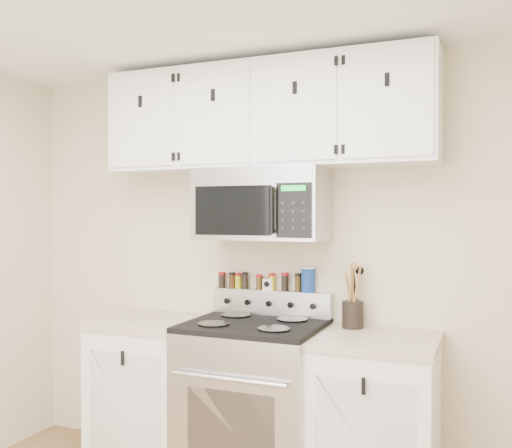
% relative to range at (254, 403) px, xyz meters
% --- Properties ---
extents(back_wall, '(3.50, 0.01, 2.50)m').
position_rel_range_xyz_m(back_wall, '(0.00, 0.32, 0.76)').
color(back_wall, beige).
rests_on(back_wall, floor).
extents(range, '(0.76, 0.65, 1.10)m').
position_rel_range_xyz_m(range, '(0.00, 0.00, 0.00)').
color(range, '#B7B7BA').
rests_on(range, floor).
extents(base_cabinet_left, '(0.64, 0.62, 0.92)m').
position_rel_range_xyz_m(base_cabinet_left, '(-0.69, 0.02, -0.03)').
color(base_cabinet_left, white).
rests_on(base_cabinet_left, floor).
extents(base_cabinet_right, '(0.64, 0.62, 0.92)m').
position_rel_range_xyz_m(base_cabinet_right, '(0.69, 0.02, -0.03)').
color(base_cabinet_right, white).
rests_on(base_cabinet_right, floor).
extents(microwave, '(0.76, 0.44, 0.42)m').
position_rel_range_xyz_m(microwave, '(0.00, 0.13, 1.14)').
color(microwave, '#9E9EA3').
rests_on(microwave, back_wall).
extents(upper_cabinets, '(2.00, 0.35, 0.62)m').
position_rel_range_xyz_m(upper_cabinets, '(-0.00, 0.15, 1.66)').
color(upper_cabinets, white).
rests_on(upper_cabinets, back_wall).
extents(utensil_crock, '(0.12, 0.12, 0.35)m').
position_rel_range_xyz_m(utensil_crock, '(0.52, 0.21, 0.52)').
color(utensil_crock, black).
rests_on(utensil_crock, base_cabinet_right).
extents(kitchen_timer, '(0.06, 0.05, 0.07)m').
position_rel_range_xyz_m(kitchen_timer, '(-0.02, 0.28, 0.65)').
color(kitchen_timer, white).
rests_on(kitchen_timer, range).
extents(salt_canister, '(0.08, 0.08, 0.15)m').
position_rel_range_xyz_m(salt_canister, '(0.23, 0.28, 0.69)').
color(salt_canister, navy).
rests_on(salt_canister, range).
extents(spice_jar_0, '(0.05, 0.05, 0.10)m').
position_rel_range_xyz_m(spice_jar_0, '(-0.34, 0.28, 0.66)').
color(spice_jar_0, black).
rests_on(spice_jar_0, range).
extents(spice_jar_1, '(0.04, 0.04, 0.10)m').
position_rel_range_xyz_m(spice_jar_1, '(-0.27, 0.28, 0.66)').
color(spice_jar_1, '#3C210E').
rests_on(spice_jar_1, range).
extents(spice_jar_2, '(0.04, 0.04, 0.10)m').
position_rel_range_xyz_m(spice_jar_2, '(-0.23, 0.28, 0.66)').
color(spice_jar_2, gold).
rests_on(spice_jar_2, range).
extents(spice_jar_3, '(0.04, 0.04, 0.10)m').
position_rel_range_xyz_m(spice_jar_3, '(-0.18, 0.28, 0.67)').
color(spice_jar_3, black).
rests_on(spice_jar_3, range).
extents(spice_jar_4, '(0.04, 0.04, 0.09)m').
position_rel_range_xyz_m(spice_jar_4, '(-0.08, 0.28, 0.66)').
color(spice_jar_4, '#463010').
rests_on(spice_jar_4, range).
extents(spice_jar_5, '(0.04, 0.04, 0.09)m').
position_rel_range_xyz_m(spice_jar_5, '(-0.01, 0.28, 0.66)').
color(spice_jar_5, '#C08916').
rests_on(spice_jar_5, range).
extents(spice_jar_6, '(0.04, 0.04, 0.10)m').
position_rel_range_xyz_m(spice_jar_6, '(0.00, 0.28, 0.67)').
color(spice_jar_6, yellow).
rests_on(spice_jar_6, range).
extents(spice_jar_7, '(0.05, 0.05, 0.11)m').
position_rel_range_xyz_m(spice_jar_7, '(0.09, 0.28, 0.67)').
color(spice_jar_7, black).
rests_on(spice_jar_7, range).
extents(spice_jar_8, '(0.04, 0.04, 0.11)m').
position_rel_range_xyz_m(spice_jar_8, '(0.17, 0.28, 0.67)').
color(spice_jar_8, '#3D2C0E').
rests_on(spice_jar_8, range).
extents(spice_jar_9, '(0.04, 0.04, 0.10)m').
position_rel_range_xyz_m(spice_jar_9, '(0.23, 0.28, 0.66)').
color(spice_jar_9, yellow).
rests_on(spice_jar_9, range).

